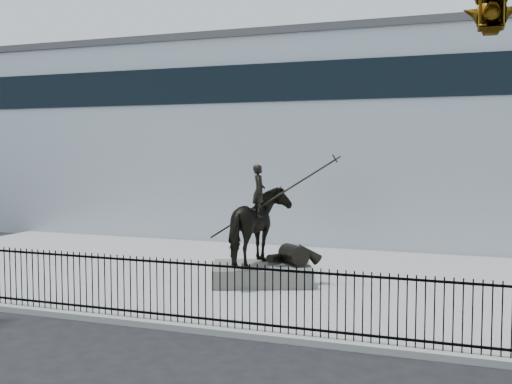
% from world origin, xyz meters
% --- Properties ---
extents(ground, '(120.00, 120.00, 0.00)m').
position_xyz_m(ground, '(0.00, 0.00, 0.00)').
color(ground, black).
rests_on(ground, ground).
extents(plaza, '(30.00, 12.00, 0.15)m').
position_xyz_m(plaza, '(0.00, 7.00, 0.07)').
color(plaza, '#9B9B99').
rests_on(plaza, ground).
extents(building, '(44.00, 14.00, 9.00)m').
position_xyz_m(building, '(0.00, 20.00, 4.50)').
color(building, silver).
rests_on(building, ground).
extents(picket_fence, '(22.10, 0.10, 1.50)m').
position_xyz_m(picket_fence, '(0.00, 1.25, 0.90)').
color(picket_fence, black).
rests_on(picket_fence, plaza).
extents(statue_plinth, '(3.48, 2.95, 0.55)m').
position_xyz_m(statue_plinth, '(-0.25, 5.86, 0.43)').
color(statue_plinth, '#585651').
rests_on(statue_plinth, plaza).
extents(equestrian_statue, '(3.54, 2.89, 3.20)m').
position_xyz_m(equestrian_statue, '(-0.20, 5.88, 1.86)').
color(equestrian_statue, black).
rests_on(equestrian_statue, statue_plinth).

